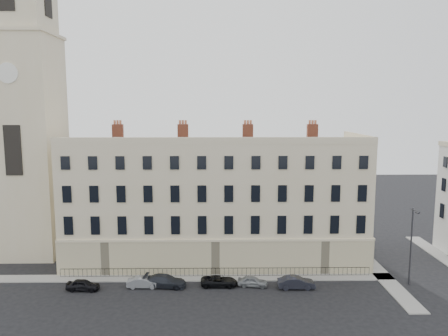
% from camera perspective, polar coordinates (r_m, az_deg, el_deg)
% --- Properties ---
extents(ground, '(160.00, 160.00, 0.00)m').
position_cam_1_polar(ground, '(46.38, 6.61, -16.40)').
color(ground, black).
rests_on(ground, ground).
extents(terrace, '(36.22, 12.22, 17.00)m').
position_cam_1_polar(terrace, '(55.07, -1.07, -4.18)').
color(terrace, beige).
rests_on(terrace, ground).
extents(church_tower, '(8.00, 8.13, 44.00)m').
position_cam_1_polar(church_tower, '(60.90, -24.52, 6.85)').
color(church_tower, beige).
rests_on(church_tower, ground).
extents(pavement_terrace, '(48.00, 2.00, 0.12)m').
position_cam_1_polar(pavement_terrace, '(50.77, -5.77, -14.09)').
color(pavement_terrace, gray).
rests_on(pavement_terrace, ground).
extents(pavement_east_return, '(2.00, 24.00, 0.12)m').
position_cam_1_polar(pavement_east_return, '(56.58, 18.99, -12.14)').
color(pavement_east_return, gray).
rests_on(pavement_east_return, ground).
extents(pavement_adjacent, '(2.00, 20.00, 0.12)m').
position_cam_1_polar(pavement_adjacent, '(62.29, 27.19, -10.73)').
color(pavement_adjacent, gray).
rests_on(pavement_adjacent, ground).
extents(railings, '(35.00, 0.04, 0.96)m').
position_cam_1_polar(railings, '(50.78, -1.11, -13.45)').
color(railings, black).
rests_on(railings, ground).
extents(car_a, '(3.54, 1.64, 1.17)m').
position_cam_1_polar(car_a, '(49.65, -17.94, -14.32)').
color(car_a, black).
rests_on(car_a, ground).
extents(car_b, '(3.49, 1.23, 1.15)m').
position_cam_1_polar(car_b, '(48.82, -10.48, -14.47)').
color(car_b, gray).
rests_on(car_b, ground).
extents(car_c, '(4.74, 2.45, 1.31)m').
position_cam_1_polar(car_c, '(48.58, -7.67, -14.41)').
color(car_c, '#20242B').
rests_on(car_c, ground).
extents(car_d, '(3.96, 1.88, 1.09)m').
position_cam_1_polar(car_d, '(48.43, -0.65, -14.55)').
color(car_d, black).
rests_on(car_d, ground).
extents(car_e, '(3.40, 1.80, 1.10)m').
position_cam_1_polar(car_e, '(48.44, 3.77, -14.56)').
color(car_e, gray).
rests_on(car_e, ground).
extents(car_f, '(3.95, 1.39, 1.30)m').
position_cam_1_polar(car_f, '(48.40, 9.41, -14.55)').
color(car_f, '#1F212A').
rests_on(car_f, ground).
extents(streetlamp, '(0.42, 1.83, 8.49)m').
position_cam_1_polar(streetlamp, '(51.37, 23.28, -8.97)').
color(streetlamp, '#323237').
rests_on(streetlamp, ground).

